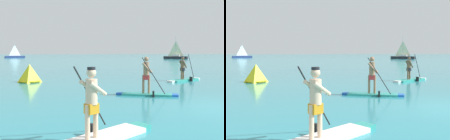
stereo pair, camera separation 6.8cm
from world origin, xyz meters
The scene contains 6 objects.
paddleboarder_near_left centered at (-5.37, -2.62, 0.31)m, with size 3.14×2.31×1.71m.
paddleboarder_mid_center centered at (-2.19, 3.25, 0.43)m, with size 2.75×1.46×1.82m.
paddleboarder_far_right centered at (2.26, 8.63, 0.31)m, with size 3.07×2.08×1.85m.
race_marker_buoy centered at (-8.02, 9.77, 0.52)m, with size 1.36×1.36×1.19m.
sailboat_left_horizon centered at (-20.11, 82.29, 0.55)m, with size 6.27×3.52×5.19m.
sailboat_right_horizon centered at (25.03, 60.04, 0.74)m, with size 5.76×5.32×6.21m.
Camera 1 is at (-6.11, -8.37, 2.00)m, focal length 43.07 mm.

